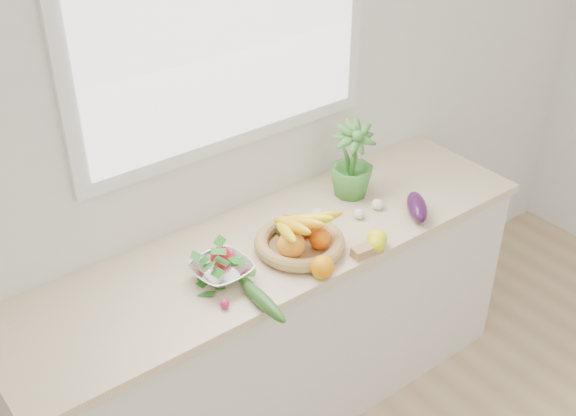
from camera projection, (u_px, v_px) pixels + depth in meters
back_wall at (227, 111)px, 2.78m from camera, size 4.50×0.02×2.70m
counter_cabinet at (276, 332)px, 3.08m from camera, size 2.20×0.58×0.86m
countertop at (275, 246)px, 2.83m from camera, size 2.24×0.62×0.04m
window_frame at (224, 10)px, 2.55m from camera, size 1.30×0.03×1.10m
window_pane at (227, 11)px, 2.54m from camera, size 1.18×0.01×0.98m
orange_loose at (322, 267)px, 2.61m from camera, size 0.10×0.10×0.09m
lemon_a at (320, 272)px, 2.62m from camera, size 0.06×0.08×0.05m
lemon_b at (376, 243)px, 2.76m from camera, size 0.10×0.10×0.07m
lemon_c at (377, 238)px, 2.79m from camera, size 0.10×0.10×0.06m
apple at (221, 257)px, 2.67m from camera, size 0.10×0.10×0.08m
ginger at (367, 250)px, 2.75m from camera, size 0.13×0.06×0.04m
garlic_a at (377, 204)px, 3.01m from camera, size 0.07×0.07×0.04m
garlic_b at (317, 214)px, 2.95m from camera, size 0.05×0.05×0.05m
garlic_c at (359, 214)px, 2.95m from camera, size 0.05×0.05×0.04m
eggplant at (417, 207)px, 2.96m from camera, size 0.18×0.21×0.08m
cucumber at (262, 300)px, 2.49m from camera, size 0.06×0.28×0.05m
radish at (225, 304)px, 2.48m from camera, size 0.04×0.04×0.03m
potted_herb at (352, 161)px, 3.03m from camera, size 0.24×0.24×0.34m
fruit_basket at (299, 238)px, 2.75m from camera, size 0.44×0.44×0.18m
colander_with_spinach at (222, 267)px, 2.59m from camera, size 0.23×0.23×0.12m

